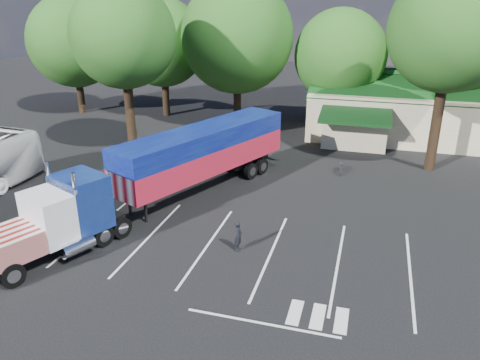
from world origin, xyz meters
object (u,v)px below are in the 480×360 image
(woman, at_px, (238,236))
(bicycle, at_px, (341,167))
(silver_sedan, at_px, (431,138))
(semi_truck, at_px, (172,165))

(woman, xyz_separation_m, bicycle, (3.90, 12.07, -0.34))
(woman, height_order, silver_sedan, woman)
(semi_truck, distance_m, silver_sedan, 22.31)
(bicycle, bearing_deg, woman, -113.59)
(woman, distance_m, bicycle, 12.69)
(silver_sedan, bearing_deg, woman, 163.50)
(woman, distance_m, silver_sedan, 22.54)
(semi_truck, xyz_separation_m, silver_sedan, (15.64, 15.83, -1.67))
(semi_truck, xyz_separation_m, woman, (5.24, -4.17, -1.64))
(bicycle, bearing_deg, silver_sedan, 44.99)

